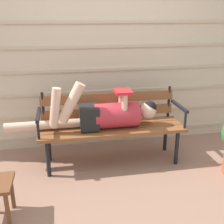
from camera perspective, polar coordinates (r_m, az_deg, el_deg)
name	(u,v)px	position (r m, az deg, el deg)	size (l,w,h in m)	color
ground_plane	(113,165)	(3.31, 0.26, -10.62)	(12.00, 12.00, 0.00)	#936B56
house_siding	(103,58)	(3.57, -1.78, 10.86)	(4.87, 0.08, 2.26)	beige
park_bench	(111,122)	(3.24, -0.22, -2.01)	(1.63, 0.47, 0.82)	brown
reclining_person	(104,114)	(3.12, -1.61, -0.40)	(1.67, 0.28, 0.56)	#B72D38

